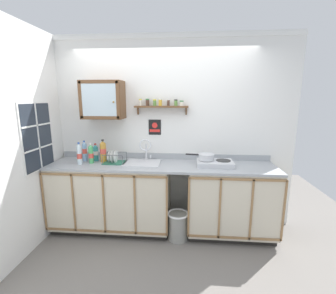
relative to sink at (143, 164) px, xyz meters
name	(u,v)px	position (x,y,z in m)	size (l,w,h in m)	color
floor	(159,243)	(0.26, -0.36, -0.95)	(6.05, 6.05, 0.00)	slate
back_wall	(164,132)	(0.26, 0.30, 0.40)	(3.65, 0.07, 2.69)	white
side_wall_left	(16,143)	(-1.29, -0.65, 0.39)	(0.05, 3.43, 2.69)	white
lower_cabinet_run	(112,197)	(-0.44, -0.04, -0.48)	(1.63, 0.63, 0.94)	black
lower_cabinet_run_right	(231,201)	(1.20, -0.04, -0.48)	(1.16, 0.63, 0.94)	black
countertop	(161,165)	(0.26, -0.04, 0.00)	(3.01, 0.65, 0.03)	#9EA3A8
backsplash	(164,156)	(0.26, 0.26, 0.05)	(3.01, 0.02, 0.08)	#9EA3A8
sink	(143,164)	(0.00, 0.00, 0.00)	(0.49, 0.43, 0.43)	silver
hot_plate_stove	(215,163)	(0.97, -0.04, 0.05)	(0.47, 0.32, 0.07)	silver
saucepan	(206,157)	(0.85, -0.02, 0.13)	(0.38, 0.21, 0.08)	silver
bottle_water_clear_0	(79,154)	(-0.83, -0.12, 0.15)	(0.06, 0.06, 0.30)	silver
bottle_detergent_teal_1	(96,153)	(-0.68, 0.07, 0.13)	(0.07, 0.07, 0.25)	teal
bottle_juice_amber_2	(103,151)	(-0.55, 0.01, 0.16)	(0.09, 0.09, 0.31)	gold
bottle_soda_green_3	(91,154)	(-0.69, -0.06, 0.14)	(0.07, 0.07, 0.27)	#4CB266
bottle_water_blue_4	(85,151)	(-0.83, 0.04, 0.15)	(0.06, 0.06, 0.29)	#8CB7E0
dish_rack	(114,160)	(-0.39, -0.03, 0.06)	(0.30, 0.23, 0.17)	#26664C
wall_cabinet	(103,100)	(-0.55, 0.12, 0.86)	(0.56, 0.32, 0.51)	brown
spice_shelf	(161,105)	(0.24, 0.20, 0.78)	(0.74, 0.14, 0.22)	brown
warning_sign	(155,127)	(0.14, 0.27, 0.47)	(0.18, 0.01, 0.22)	black
window	(37,137)	(-1.26, -0.32, 0.41)	(0.03, 0.60, 0.86)	#262D38
trash_bin	(178,225)	(0.50, -0.24, -0.75)	(0.28, 0.28, 0.38)	gray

